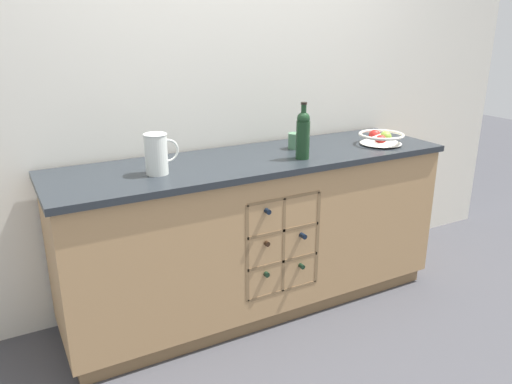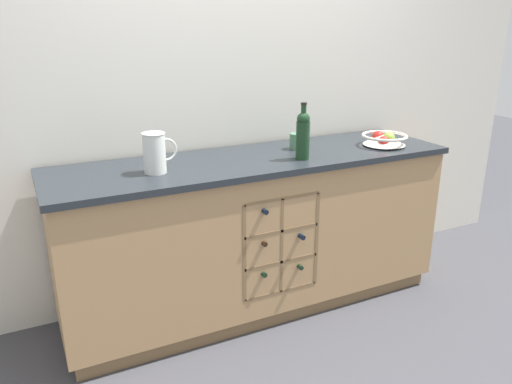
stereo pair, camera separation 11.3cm
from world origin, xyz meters
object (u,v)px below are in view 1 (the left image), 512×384
Objects in this scene: standing_wine_bottle at (303,134)px; ceramic_mug at (296,141)px; fruit_bowl at (381,137)px; white_pitcher at (157,153)px.

ceramic_mug is at bearing 66.28° from standing_wine_bottle.
standing_wine_bottle is at bearing -175.68° from fruit_bowl.
white_pitcher is at bearing 177.89° from fruit_bowl.
fruit_bowl is at bearing 4.32° from standing_wine_bottle.
standing_wine_bottle is (-0.09, -0.21, 0.09)m from ceramic_mug.
standing_wine_bottle is at bearing -113.72° from ceramic_mug.
standing_wine_bottle is (0.80, -0.10, 0.03)m from white_pitcher.
white_pitcher reaches higher than fruit_bowl.
white_pitcher is 1.67× the size of ceramic_mug.
fruit_bowl is 0.62m from standing_wine_bottle.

